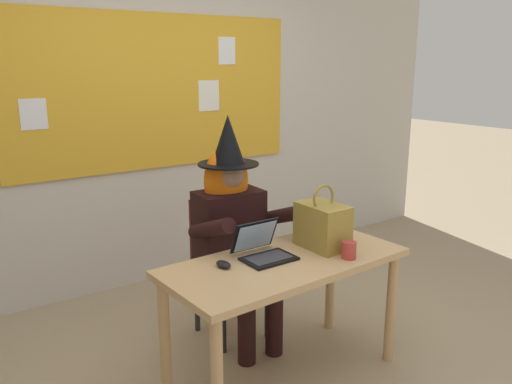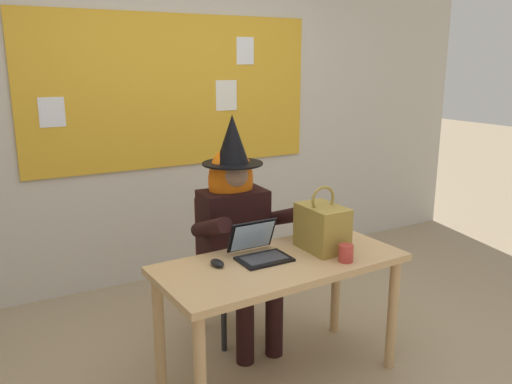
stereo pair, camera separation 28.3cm
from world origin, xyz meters
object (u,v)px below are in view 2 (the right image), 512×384
object	(u,v)px
laptop	(259,250)
handbag	(322,227)
chair_at_desk	(230,257)
coffee_mug	(346,253)
desk_main	(281,277)
computer_mouse	(217,263)
person_costumed	(237,220)

from	to	relation	value
laptop	handbag	distance (m)	0.39
chair_at_desk	coffee_mug	bearing A→B (deg)	17.73
desk_main	computer_mouse	world-z (taller)	computer_mouse
chair_at_desk	person_costumed	bearing A→B (deg)	-1.35
coffee_mug	desk_main	bearing A→B (deg)	147.59
chair_at_desk	desk_main	bearing A→B (deg)	-1.70
person_costumed	handbag	distance (m)	0.59
desk_main	laptop	size ratio (longest dim) A/B	4.91
chair_at_desk	person_costumed	world-z (taller)	person_costumed
person_costumed	computer_mouse	distance (m)	0.58
coffee_mug	handbag	bearing A→B (deg)	90.59
computer_mouse	handbag	distance (m)	0.65
chair_at_desk	laptop	size ratio (longest dim) A/B	3.22
handbag	coffee_mug	distance (m)	0.23
person_costumed	computer_mouse	world-z (taller)	person_costumed
person_costumed	handbag	world-z (taller)	person_costumed
computer_mouse	laptop	bearing A→B (deg)	-4.03
chair_at_desk	coffee_mug	distance (m)	0.94
handbag	coffee_mug	xyz separation A→B (m)	(0.00, -0.22, -0.09)
chair_at_desk	handbag	distance (m)	0.78
coffee_mug	person_costumed	bearing A→B (deg)	110.78
handbag	chair_at_desk	bearing A→B (deg)	113.19
chair_at_desk	laptop	xyz separation A→B (m)	(-0.10, -0.58, 0.25)
desk_main	chair_at_desk	xyz separation A→B (m)	(0.02, 0.67, -0.11)
laptop	handbag	world-z (taller)	handbag
person_costumed	chair_at_desk	bearing A→B (deg)	-178.63
person_costumed	coffee_mug	xyz separation A→B (m)	(0.28, -0.74, -0.03)
desk_main	person_costumed	world-z (taller)	person_costumed
desk_main	coffee_mug	xyz separation A→B (m)	(0.30, -0.19, 0.15)
laptop	person_costumed	bearing A→B (deg)	77.43
person_costumed	handbag	size ratio (longest dim) A/B	3.89
person_costumed	coffee_mug	bearing A→B (deg)	23.34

